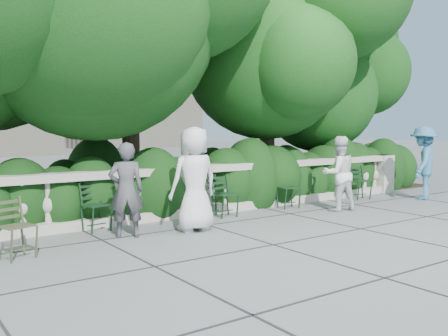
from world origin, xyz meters
TOP-DOWN VIEW (x-y plane):
  - ground at (0.00, 0.00)m, footprint 90.00×90.00m
  - balustrade at (0.00, 1.80)m, footprint 12.00×0.44m
  - shrub_hedge at (0.00, 3.00)m, footprint 15.00×2.60m
  - tree_canopy at (0.69, 3.19)m, footprint 15.04×6.52m
  - chair_b at (-2.29, 1.34)m, footprint 0.52×0.55m
  - chair_c at (0.24, 1.16)m, footprint 0.44×0.48m
  - chair_d at (-0.00, 1.35)m, footprint 0.53×0.56m
  - chair_e at (1.94, 1.20)m, footprint 0.52×0.55m
  - chair_f at (4.24, 1.15)m, footprint 0.54×0.57m
  - chair_weathered at (-3.80, 0.28)m, footprint 0.56×0.59m
  - person_businessman at (-0.94, 0.54)m, footprint 0.87×0.57m
  - person_woman_grey at (-2.09, 0.76)m, footprint 0.66×0.55m
  - person_casual_man at (2.60, 0.51)m, footprint 0.91×0.80m
  - person_older_blue at (5.50, 0.42)m, footprint 1.32×1.06m

SIDE VIEW (x-z plane):
  - ground at x=0.00m, z-range 0.00..0.00m
  - shrub_hedge at x=0.00m, z-range -0.85..0.85m
  - chair_b at x=-2.29m, z-range -0.42..0.42m
  - chair_c at x=0.24m, z-range -0.42..0.42m
  - chair_d at x=0.00m, z-range -0.42..0.42m
  - chair_e at x=1.94m, z-range -0.42..0.42m
  - chair_f at x=4.24m, z-range -0.42..0.42m
  - chair_weathered at x=-3.80m, z-range -0.42..0.42m
  - balustrade at x=0.00m, z-range -0.01..0.99m
  - person_woman_grey at x=-2.09m, z-range 0.00..1.54m
  - person_casual_man at x=2.60m, z-range 0.00..1.58m
  - person_older_blue at x=5.50m, z-range 0.00..1.78m
  - person_businessman at x=-0.94m, z-range 0.00..1.78m
  - tree_canopy at x=0.69m, z-range 0.57..7.35m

